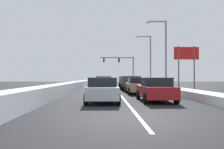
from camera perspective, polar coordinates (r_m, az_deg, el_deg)
name	(u,v)px	position (r m, az deg, el deg)	size (l,w,h in m)	color
ground_plane	(117,91)	(26.56, 1.23, -3.98)	(120.00, 120.00, 0.00)	black
lane_stripe_between_right_lane_and_center_lane	(115,89)	(31.02, 0.83, -3.50)	(0.14, 49.20, 0.01)	silver
snow_bank_right_shoulder	(156,87)	(31.67, 10.47, -2.95)	(1.63, 49.20, 0.54)	white
snow_bank_left_shoulder	(75,85)	(31.24, -8.94, -2.61)	(1.33, 49.20, 0.94)	white
sedan_red_right_lane_nearest	(156,89)	(15.40, 10.39, -3.51)	(2.00, 4.50, 1.51)	maroon
sedan_tan_right_lane_second	(138,86)	(22.03, 6.15, -2.66)	(2.00, 4.50, 1.51)	#937F60
suv_charcoal_right_lane_third	(130,82)	(28.53, 4.29, -1.71)	(2.16, 4.90, 1.67)	#38383D
suv_maroon_right_lane_fourth	(126,81)	(35.82, 3.46, -1.50)	(2.16, 4.90, 1.67)	maroon
sedan_silver_center_lane_nearest	(103,90)	(14.58, -2.26, -3.69)	(2.00, 4.50, 1.51)	#B7BABF
sedan_white_center_lane_second	(100,86)	(20.63, -2.79, -2.80)	(2.00, 4.50, 1.51)	silver
sedan_navy_center_lane_third	(102,84)	(26.25, -2.33, -2.35)	(2.00, 4.50, 1.51)	navy
suv_gray_center_lane_fourth	(104,81)	(32.12, -1.97, -1.59)	(2.16, 4.90, 1.67)	slate
traffic_light_gantry	(123,64)	(53.53, 2.61, 2.50)	(7.54, 0.47, 6.20)	slate
street_lamp_right_near	(163,48)	(29.76, 12.11, 6.14)	(2.66, 0.36, 8.48)	gray
street_lamp_right_mid	(148,56)	(38.42, 8.67, 4.36)	(2.66, 0.36, 8.18)	gray
roadside_sign_right	(186,58)	(31.83, 17.38, 3.84)	(3.20, 0.16, 5.50)	#59595B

